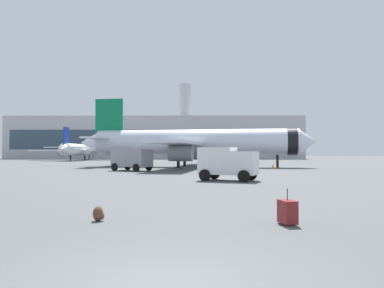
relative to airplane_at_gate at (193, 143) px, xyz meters
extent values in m
plane|color=#515456|center=(-0.08, -47.79, -3.66)|extent=(400.00, 400.00, 0.00)
cylinder|color=silver|center=(0.23, -0.04, 0.04)|extent=(30.22, 8.48, 3.80)
cone|color=silver|center=(16.23, -2.59, 0.04)|extent=(2.94, 3.94, 3.61)
cone|color=silver|center=(-16.16, 2.58, 0.04)|extent=(3.70, 3.88, 3.42)
cylinder|color=black|center=(14.06, -2.24, 0.04)|extent=(1.99, 4.05, 3.88)
cube|color=silver|center=(0.50, 8.02, -0.26)|extent=(7.26, 16.56, 0.36)
cube|color=silver|center=(-2.02, -7.78, -0.26)|extent=(7.26, 16.56, 0.36)
cylinder|color=gray|center=(0.11, 5.55, -1.56)|extent=(3.51, 2.68, 2.20)
cylinder|color=gray|center=(-1.62, -5.31, -1.56)|extent=(3.51, 2.68, 2.20)
cube|color=#0C7247|center=(-13.10, 2.09, 3.64)|extent=(4.40, 1.05, 6.40)
cube|color=silver|center=(-13.09, 5.33, 0.64)|extent=(3.51, 6.33, 0.24)
cube|color=silver|center=(-14.10, -0.99, 0.64)|extent=(3.51, 6.33, 0.24)
cylinder|color=black|center=(12.08, -1.93, -2.76)|extent=(0.36, 0.36, 1.80)
cylinder|color=black|center=(-1.37, 2.65, -2.76)|extent=(0.44, 0.44, 1.80)
cylinder|color=black|center=(-2.12, -2.09, -2.76)|extent=(0.44, 0.44, 1.80)
cylinder|color=white|center=(-31.30, 43.93, -0.73)|extent=(3.52, 23.80, 3.01)
cone|color=white|center=(-31.58, 56.74, -0.73)|extent=(2.90, 1.96, 2.86)
cone|color=white|center=(-31.01, 30.80, -0.73)|extent=(2.76, 2.59, 2.71)
cylinder|color=black|center=(-31.54, 55.00, -0.73)|extent=(3.09, 1.17, 3.07)
cube|color=white|center=(-37.61, 43.00, -0.97)|extent=(12.74, 4.07, 0.28)
cube|color=white|center=(-24.95, 43.27, -0.97)|extent=(12.74, 4.07, 0.28)
cylinder|color=gray|center=(-35.63, 43.04, -1.99)|extent=(1.80, 2.57, 1.74)
cylinder|color=gray|center=(-26.93, 43.23, -1.99)|extent=(1.80, 2.57, 1.74)
cube|color=#193899|center=(-31.07, 33.25, 2.12)|extent=(0.36, 3.49, 5.06)
cube|color=white|center=(-33.59, 32.80, -0.25)|extent=(4.79, 2.16, 0.19)
cube|color=white|center=(-28.53, 32.91, -0.25)|extent=(4.79, 2.16, 0.19)
cylinder|color=black|center=(-31.50, 53.42, -2.94)|extent=(0.28, 0.28, 1.42)
cylinder|color=black|center=(-33.16, 42.30, -2.94)|extent=(0.35, 0.35, 1.42)
cylinder|color=black|center=(-29.37, 42.39, -2.94)|extent=(0.35, 0.35, 1.42)
cube|color=gray|center=(-5.92, -11.54, -2.14)|extent=(2.58, 2.75, 2.04)
cube|color=#1E232D|center=(-5.31, -11.91, -1.66)|extent=(1.10, 1.73, 0.84)
cube|color=gray|center=(-7.97, -10.30, -1.96)|extent=(3.81, 3.50, 2.40)
cylinder|color=black|center=(-5.22, -10.62, -3.21)|extent=(0.88, 0.66, 0.90)
cylinder|color=black|center=(-6.41, -12.59, -3.21)|extent=(0.88, 0.66, 0.90)
cylinder|color=black|center=(-8.09, -8.88, -3.21)|extent=(0.88, 0.66, 0.90)
cylinder|color=black|center=(-9.29, -10.84, -3.21)|extent=(0.88, 0.66, 0.90)
cube|color=white|center=(4.15, -26.19, -2.27)|extent=(2.40, 2.53, 1.78)
cube|color=#1E232D|center=(4.84, -26.49, -1.85)|extent=(0.78, 1.69, 0.74)
cube|color=white|center=(2.13, -25.33, -2.11)|extent=(3.21, 2.88, 2.10)
cylinder|color=black|center=(4.76, -25.31, -3.21)|extent=(0.91, 0.56, 0.90)
cylinder|color=black|center=(3.94, -27.25, -3.21)|extent=(0.91, 0.56, 0.90)
cylinder|color=black|center=(1.93, -24.10, -3.21)|extent=(0.91, 0.56, 0.90)
cylinder|color=black|center=(1.11, -26.04, -3.21)|extent=(0.91, 0.56, 0.90)
cube|color=#F2590C|center=(10.52, -6.40, -3.64)|extent=(0.44, 0.44, 0.04)
cone|color=#F2590C|center=(10.52, -6.40, -3.23)|extent=(0.36, 0.36, 0.77)
cylinder|color=white|center=(10.52, -6.40, -3.19)|extent=(0.23, 0.23, 0.10)
cube|color=#F2590C|center=(-11.50, 5.01, -3.64)|extent=(0.44, 0.44, 0.04)
cone|color=#F2590C|center=(-11.50, 5.01, -3.32)|extent=(0.36, 0.36, 0.59)
cylinder|color=white|center=(-11.50, 5.01, -3.29)|extent=(0.23, 0.23, 0.10)
cube|color=maroon|center=(3.25, -42.61, -3.27)|extent=(0.53, 0.71, 0.70)
cylinder|color=black|center=(3.25, -42.61, -2.74)|extent=(0.02, 0.02, 0.36)
cylinder|color=black|center=(3.20, -42.39, -3.62)|extent=(0.08, 0.05, 0.08)
cylinder|color=black|center=(3.30, -42.83, -3.62)|extent=(0.08, 0.05, 0.08)
ellipsoid|color=brown|center=(-2.71, -42.12, -3.42)|extent=(0.32, 0.40, 0.48)
ellipsoid|color=brown|center=(-2.57, -42.12, -3.49)|extent=(0.12, 0.28, 0.24)
cube|color=#B2B2B7|center=(-13.40, 72.49, 3.35)|extent=(97.76, 21.15, 14.02)
cube|color=#334756|center=(-13.40, 61.86, 2.65)|extent=(92.87, 0.10, 6.31)
cylinder|color=#B2B2B7|center=(-3.54, 72.49, 16.36)|extent=(4.40, 4.40, 12.00)
camera|label=1|loc=(0.46, -53.74, -1.44)|focal=33.80mm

